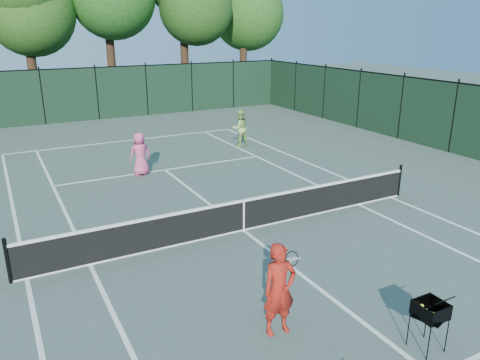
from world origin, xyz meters
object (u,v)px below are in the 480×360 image
player_pink (140,154)px  player_green (240,128)px  coach (279,289)px  ball_hopper (431,310)px

player_pink → player_green: player_green is taller
coach → ball_hopper: (2.00, -1.61, -0.11)m
player_green → ball_hopper: size_ratio=1.86×
coach → ball_hopper: coach is taller
player_pink → player_green: (5.33, 2.10, 0.04)m
player_pink → ball_hopper: (1.43, -12.07, -0.04)m
coach → ball_hopper: 2.58m
coach → ball_hopper: size_ratio=1.91×
player_pink → ball_hopper: 12.15m
player_pink → player_green: size_ratio=0.95×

